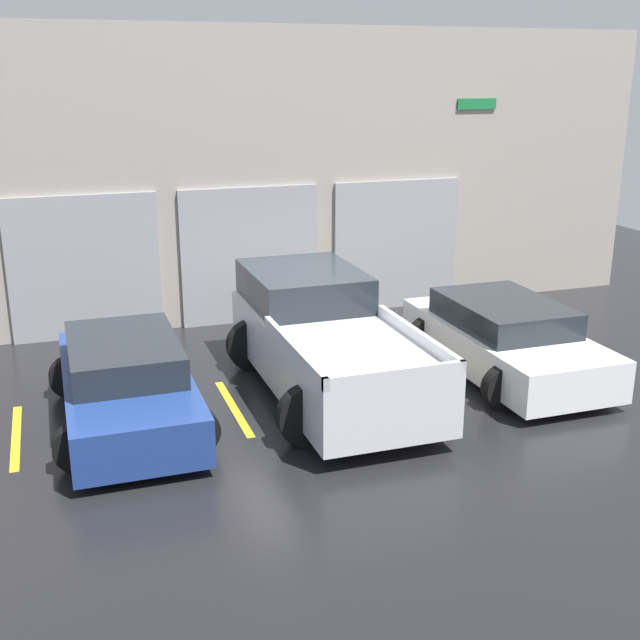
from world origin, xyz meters
The scene contains 9 objects.
ground_plane centered at (0.00, 0.00, 0.00)m, with size 28.00×28.00×0.00m, color black.
shophouse_building centered at (-0.01, 3.29, 2.84)m, with size 17.26×0.68×5.76m.
pickup_truck centered at (0.00, -1.03, 0.83)m, with size 2.61×5.01×1.74m.
sedan_white centered at (3.12, -1.27, 0.60)m, with size 2.28×4.23×1.25m.
sedan_side centered at (-3.12, -1.26, 0.59)m, with size 2.15×4.21×1.24m.
parking_stripe_far_left centered at (-4.68, -1.29, 0.00)m, with size 0.12×2.20×0.01m, color gold.
parking_stripe_left centered at (-1.56, -1.29, 0.00)m, with size 0.12×2.20×0.01m, color gold.
parking_stripe_centre centered at (1.56, -1.29, 0.00)m, with size 0.12×2.20×0.01m, color gold.
parking_stripe_right centered at (4.68, -1.29, 0.00)m, with size 0.12×2.20×0.01m, color gold.
Camera 1 is at (-3.94, -12.36, 4.90)m, focal length 45.00 mm.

